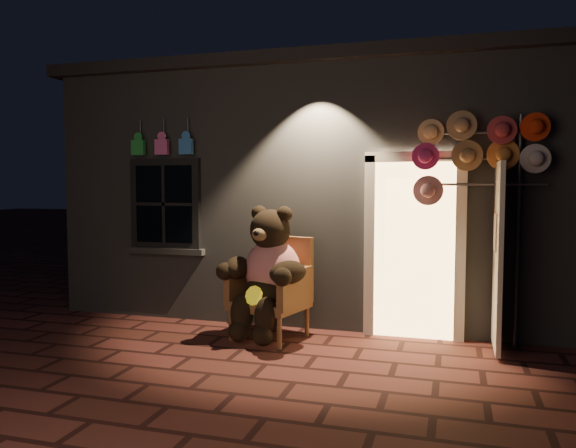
% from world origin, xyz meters
% --- Properties ---
extents(ground, '(60.00, 60.00, 0.00)m').
position_xyz_m(ground, '(0.00, 0.00, 0.00)').
color(ground, '#5E2924').
rests_on(ground, ground).
extents(shop_building, '(7.30, 5.95, 3.51)m').
position_xyz_m(shop_building, '(0.00, 3.99, 1.74)').
color(shop_building, slate).
rests_on(shop_building, ground).
extents(wicker_armchair, '(0.96, 0.91, 1.18)m').
position_xyz_m(wicker_armchair, '(-0.24, 1.03, 0.59)').
color(wicker_armchair, brown).
rests_on(wicker_armchair, ground).
extents(teddy_bear, '(1.08, 0.96, 1.53)m').
position_xyz_m(teddy_bear, '(-0.27, 0.88, 0.79)').
color(teddy_bear, red).
rests_on(teddy_bear, ground).
extents(hat_rack, '(1.47, 0.22, 2.59)m').
position_xyz_m(hat_rack, '(2.03, 1.28, 2.17)').
color(hat_rack, '#59595E').
rests_on(hat_rack, ground).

